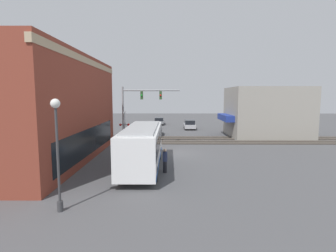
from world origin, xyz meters
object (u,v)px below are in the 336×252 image
Objects in this scene: streetlamp at (57,146)px; parked_car_grey at (159,121)px; city_bus at (142,145)px; parked_car_black at (155,131)px; parked_car_silver at (189,125)px; pedestrian_near_bus at (165,160)px; crossing_signal at (124,125)px.

streetlamp is 39.37m from parked_car_grey.
parked_car_grey is at bearing -0.00° from city_bus.
streetlamp reaches higher than parked_car_black.
parked_car_black is at bearing 143.15° from parked_car_silver.
city_bus is 2.26m from pedestrian_near_bus.
pedestrian_near_bus is (-10.83, -4.76, -1.41)m from crossing_signal.
streetlamp reaches higher than crossing_signal.
streetlamp is at bearing 157.58° from city_bus.
city_bus reaches higher than parked_car_grey.
streetlamp is at bearing 175.39° from parked_car_grey.
crossing_signal reaches higher than parked_car_grey.
streetlamp is 25.04m from parked_car_black.
city_bus is at bearing 180.00° from parked_car_grey.
parked_car_silver is at bearing -143.32° from parked_car_grey.
parked_car_grey is (7.25, 5.40, -0.06)m from parked_car_silver.
parked_car_grey is (14.46, 0.00, -0.02)m from parked_car_black.
parked_car_black is (17.06, -0.00, -1.10)m from city_bus.
parked_car_black is 18.30m from pedestrian_near_bus.
city_bus is at bearing 180.00° from parked_car_black.
crossing_signal is 0.82× the size of parked_car_grey.
pedestrian_near_bus is (-32.67, -1.73, 0.24)m from parked_car_grey.
crossing_signal is 17.34m from streetlamp.
streetlamp is at bearing 143.02° from pedestrian_near_bus.
pedestrian_near_bus reaches higher than parked_car_grey.
streetlamp is (-17.32, 0.12, 0.89)m from crossing_signal.
crossing_signal is at bearing 17.40° from city_bus.
parked_car_silver reaches higher than parked_car_grey.
pedestrian_near_bus is at bearing -176.97° from parked_car_grey.
crossing_signal is at bearing 149.99° from parked_car_silver.
parked_car_black is at bearing -22.30° from crossing_signal.
crossing_signal is at bearing 23.73° from pedestrian_near_bus.
parked_car_black is (7.39, -3.03, -1.63)m from crossing_signal.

